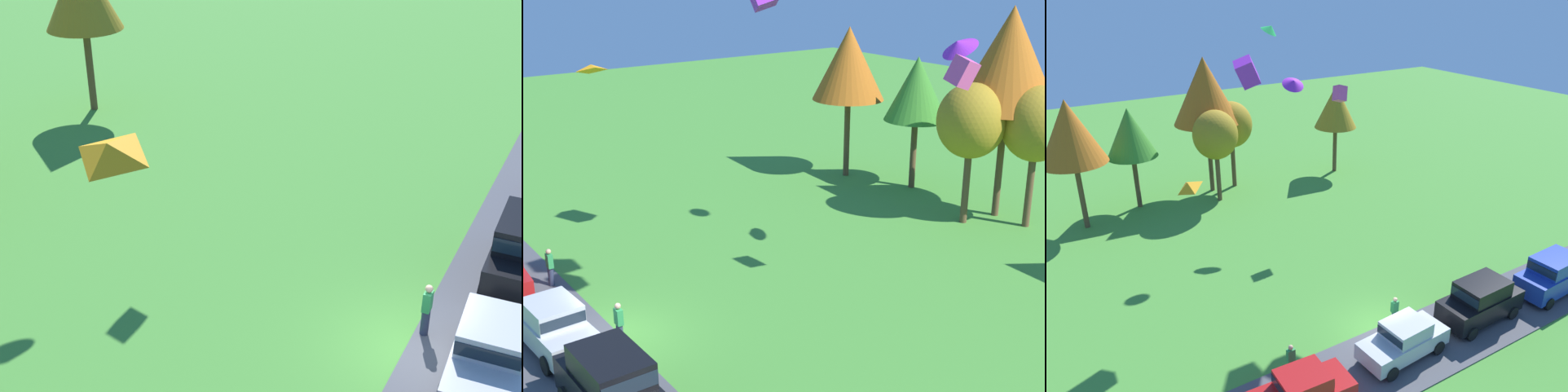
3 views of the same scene
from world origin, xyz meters
The scene contains 14 objects.
ground_plane centered at (0.00, 0.00, 0.00)m, with size 120.00×120.00×0.00m, color #478E33.
pavement_strip centered at (0.00, -2.08, 0.03)m, with size 36.00×4.40×0.06m, color #4C4C51.
car_sedan_near_entrance centered at (-0.49, -2.13, 1.04)m, with size 4.49×2.15×1.84m.
car_suv_by_flagpole centered at (4.68, -2.11, 1.30)m, with size 4.63×2.11×2.28m.
person_on_lawn centered at (0.66, -0.15, 0.88)m, with size 0.36×0.24×1.71m.
person_beside_suv centered at (-5.60, -0.48, 0.88)m, with size 0.36×0.24×1.71m.
tree_far_right centered at (-10.53, 20.02, 6.99)m, with size 4.36×4.36×9.21m.
tree_right_of_center centered at (-6.37, 21.62, 5.90)m, with size 3.69×3.69×7.78m.
tree_far_left centered at (-0.56, 19.52, 5.37)m, with size 3.46×3.46×7.31m.
tree_center_back centered at (-0.29, 21.74, 8.32)m, with size 5.18×5.18×10.94m.
tree_left_of_center centered at (1.70, 21.69, 5.34)m, with size 3.44×3.44×7.27m.
kite_box_mid_center centered at (5.32, 11.59, 9.32)m, with size 0.71×0.71×1.00m, color #EA4C9E.
kite_diamond_high_left centered at (-8.32, 3.08, 8.56)m, with size 1.05×0.83×0.28m, color orange.
kite_delta_high_right centered at (3.09, 13.89, 9.89)m, with size 1.50×1.50×0.40m, color purple.
Camera 2 is at (22.63, -8.86, 13.46)m, focal length 50.00 mm.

